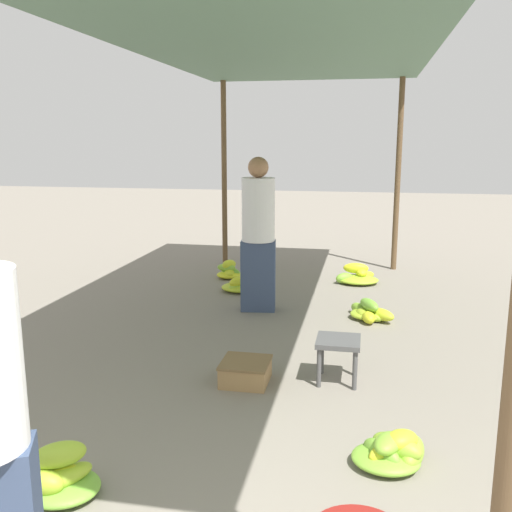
# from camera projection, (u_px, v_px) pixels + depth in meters

# --- Properties ---
(canopy_post_back_left) EXTENTS (0.08, 0.08, 2.73)m
(canopy_post_back_left) POSITION_uv_depth(u_px,v_px,m) (224.00, 174.00, 8.64)
(canopy_post_back_left) COLOR brown
(canopy_post_back_left) RESTS_ON ground
(canopy_post_back_right) EXTENTS (0.08, 0.08, 2.73)m
(canopy_post_back_right) POSITION_uv_depth(u_px,v_px,m) (398.00, 176.00, 8.16)
(canopy_post_back_right) COLOR brown
(canopy_post_back_right) RESTS_ON ground
(canopy_tarp) EXTENTS (2.96, 7.32, 0.04)m
(canopy_tarp) POSITION_uv_depth(u_px,v_px,m) (269.00, 34.00, 4.79)
(canopy_tarp) COLOR #567A60
(canopy_tarp) RESTS_ON canopy_post_front_left
(stool) EXTENTS (0.34, 0.34, 0.35)m
(stool) POSITION_uv_depth(u_px,v_px,m) (338.00, 347.00, 4.46)
(stool) COLOR #4C4C4C
(stool) RESTS_ON ground
(banana_pile_left_0) EXTENTS (0.50, 0.38, 0.31)m
(banana_pile_left_0) POSITION_uv_depth(u_px,v_px,m) (56.00, 478.00, 3.05)
(banana_pile_left_0) COLOR #B9CE2B
(banana_pile_left_0) RESTS_ON ground
(banana_pile_left_1) EXTENTS (0.52, 0.42, 0.20)m
(banana_pile_left_1) POSITION_uv_depth(u_px,v_px,m) (242.00, 286.00, 7.16)
(banana_pile_left_1) COLOR #9AC231
(banana_pile_left_1) RESTS_ON ground
(banana_pile_left_2) EXTENTS (0.36, 0.33, 0.26)m
(banana_pile_left_2) POSITION_uv_depth(u_px,v_px,m) (229.00, 272.00, 7.84)
(banana_pile_left_2) COLOR #C7D429
(banana_pile_left_2) RESTS_ON ground
(banana_pile_right_0) EXTENTS (0.45, 0.42, 0.21)m
(banana_pile_right_0) POSITION_uv_depth(u_px,v_px,m) (393.00, 452.00, 3.33)
(banana_pile_right_0) COLOR #78B437
(banana_pile_right_0) RESTS_ON ground
(banana_pile_right_1) EXTENTS (0.52, 0.55, 0.23)m
(banana_pile_right_1) POSITION_uv_depth(u_px,v_px,m) (370.00, 313.00, 6.04)
(banana_pile_right_1) COLOR #76B337
(banana_pile_right_1) RESTS_ON ground
(banana_pile_right_2) EXTENTS (0.59, 0.55, 0.26)m
(banana_pile_right_2) POSITION_uv_depth(u_px,v_px,m) (358.00, 277.00, 7.61)
(banana_pile_right_2) COLOR yellow
(banana_pile_right_2) RESTS_ON ground
(crate_near) EXTENTS (0.37, 0.37, 0.18)m
(crate_near) POSITION_uv_depth(u_px,v_px,m) (246.00, 372.00, 4.47)
(crate_near) COLOR #9E7A4C
(crate_near) RESTS_ON ground
(shopper_walking_mid) EXTENTS (0.40, 0.40, 1.70)m
(shopper_walking_mid) POSITION_uv_depth(u_px,v_px,m) (258.00, 232.00, 6.23)
(shopper_walking_mid) COLOR #384766
(shopper_walking_mid) RESTS_ON ground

